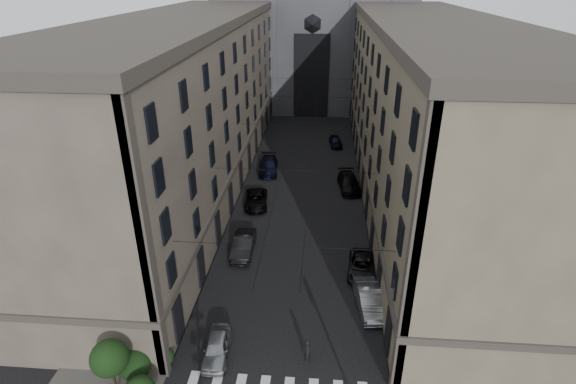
% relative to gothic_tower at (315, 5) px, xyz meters
% --- Properties ---
extents(sidewalk_left, '(7.00, 80.00, 0.15)m').
position_rel_gothic_tower_xyz_m(sidewalk_left, '(-10.50, -38.96, -17.72)').
color(sidewalk_left, '#383533').
rests_on(sidewalk_left, ground).
extents(sidewalk_right, '(7.00, 80.00, 0.15)m').
position_rel_gothic_tower_xyz_m(sidewalk_right, '(10.50, -38.96, -17.72)').
color(sidewalk_right, '#383533').
rests_on(sidewalk_right, ground).
extents(building_left, '(13.60, 60.60, 18.85)m').
position_rel_gothic_tower_xyz_m(building_left, '(-13.44, -38.96, -8.45)').
color(building_left, '#463F36').
rests_on(building_left, ground).
extents(building_right, '(13.60, 60.60, 18.85)m').
position_rel_gothic_tower_xyz_m(building_right, '(13.44, -38.96, -8.45)').
color(building_right, brown).
rests_on(building_right, ground).
extents(gothic_tower, '(35.00, 23.00, 58.00)m').
position_rel_gothic_tower_xyz_m(gothic_tower, '(0.00, 0.00, 0.00)').
color(gothic_tower, '#2D2D33').
rests_on(gothic_tower, ground).
extents(shrub_cluster, '(3.90, 4.40, 3.90)m').
position_rel_gothic_tower_xyz_m(shrub_cluster, '(-8.72, -69.95, -16.00)').
color(shrub_cluster, black).
rests_on(shrub_cluster, sidewalk_left).
extents(tram_wires, '(14.00, 60.00, 0.43)m').
position_rel_gothic_tower_xyz_m(tram_wires, '(0.00, -39.33, -10.55)').
color(tram_wires, black).
rests_on(tram_wires, ground).
extents(car_left_near, '(1.89, 4.14, 1.38)m').
position_rel_gothic_tower_xyz_m(car_left_near, '(-4.20, -66.96, -17.11)').
color(car_left_near, gray).
rests_on(car_left_near, ground).
extents(car_left_midnear, '(1.82, 5.03, 1.65)m').
position_rel_gothic_tower_xyz_m(car_left_midnear, '(-4.50, -54.76, -16.97)').
color(car_left_midnear, black).
rests_on(car_left_midnear, ground).
extents(car_left_midfar, '(2.96, 5.40, 1.43)m').
position_rel_gothic_tower_xyz_m(car_left_midfar, '(-4.70, -45.53, -17.08)').
color(car_left_midfar, black).
rests_on(car_left_midfar, ground).
extents(car_left_far, '(2.76, 5.87, 1.66)m').
position_rel_gothic_tower_xyz_m(car_left_far, '(-4.47, -36.15, -16.97)').
color(car_left_far, black).
rests_on(car_left_far, ground).
extents(car_right_near, '(2.35, 5.11, 1.62)m').
position_rel_gothic_tower_xyz_m(car_right_near, '(6.20, -61.39, -16.99)').
color(car_right_near, gray).
rests_on(car_right_near, ground).
extents(car_right_midnear, '(2.76, 5.15, 1.37)m').
position_rel_gothic_tower_xyz_m(car_right_midnear, '(5.94, -56.94, -17.11)').
color(car_right_midnear, black).
rests_on(car_right_midnear, ground).
extents(car_right_midfar, '(2.92, 5.85, 1.63)m').
position_rel_gothic_tower_xyz_m(car_right_midfar, '(5.55, -40.45, -16.98)').
color(car_right_midfar, black).
rests_on(car_right_midfar, ground).
extents(car_right_far, '(2.08, 4.29, 1.41)m').
position_rel_gothic_tower_xyz_m(car_right_far, '(4.20, -25.71, -17.09)').
color(car_right_far, black).
rests_on(car_right_far, ground).
extents(pedestrian, '(0.63, 0.73, 1.70)m').
position_rel_gothic_tower_xyz_m(pedestrian, '(1.82, -66.96, -16.95)').
color(pedestrian, black).
rests_on(pedestrian, ground).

